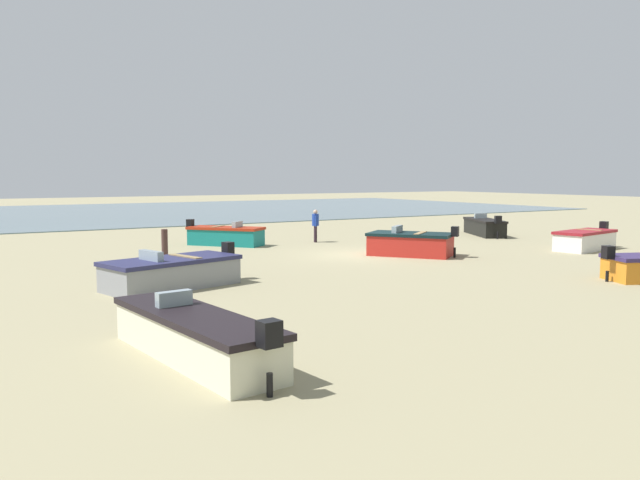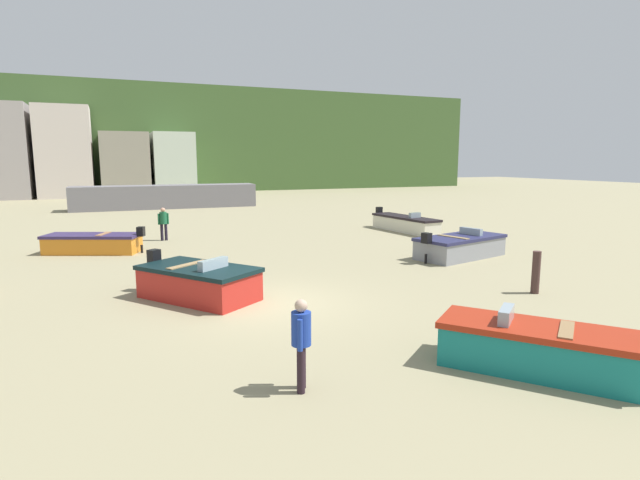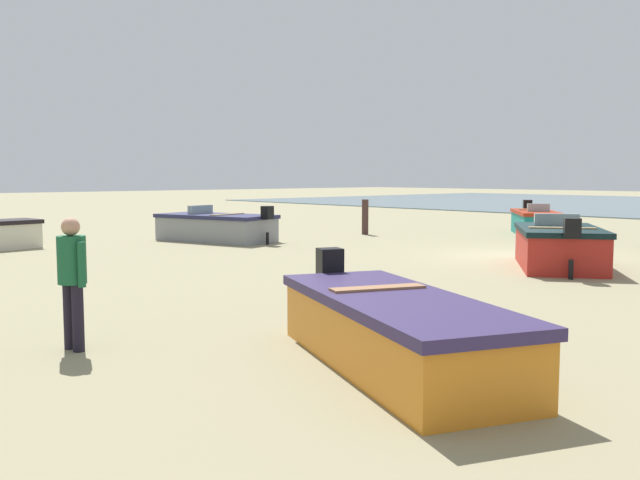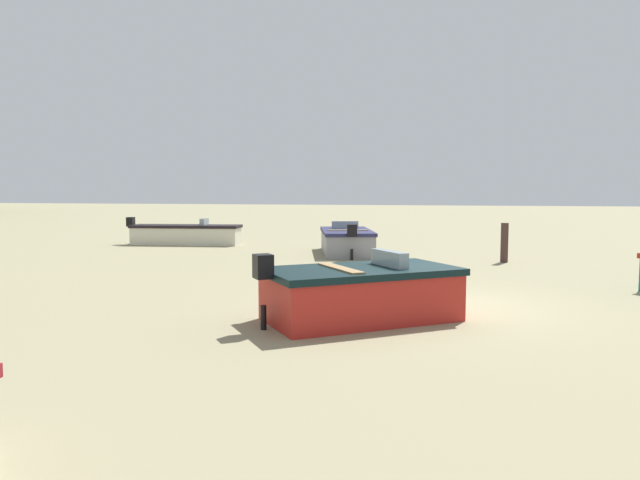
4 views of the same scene
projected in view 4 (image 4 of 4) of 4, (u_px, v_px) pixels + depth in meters
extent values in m
plane|color=gray|center=(434.00, 305.00, 11.79)|extent=(160.00, 160.00, 0.00)
cube|color=gray|center=(346.00, 243.00, 21.43)|extent=(4.14, 2.61, 0.75)
cube|color=#24254C|center=(346.00, 231.00, 21.39)|extent=(4.25, 2.72, 0.12)
cube|color=black|center=(352.00, 230.00, 19.29)|extent=(0.35, 0.38, 0.40)
cylinder|color=black|center=(352.00, 255.00, 19.36)|extent=(0.12, 0.12, 0.38)
cube|color=#8C9EA8|center=(345.00, 225.00, 22.04)|extent=(0.45, 1.02, 0.28)
cube|color=olive|center=(348.00, 231.00, 20.91)|extent=(0.60, 1.44, 0.08)
cube|color=#B4241D|center=(361.00, 297.00, 10.41)|extent=(3.30, 3.65, 0.82)
cube|color=black|center=(361.00, 271.00, 10.37)|extent=(3.42, 3.78, 0.12)
cube|color=black|center=(263.00, 266.00, 9.63)|extent=(0.42, 0.41, 0.40)
cylinder|color=black|center=(263.00, 317.00, 9.70)|extent=(0.14, 0.14, 0.41)
cube|color=#8C9EA8|center=(389.00, 258.00, 10.58)|extent=(0.94, 0.76, 0.28)
cube|color=#94754B|center=(340.00, 270.00, 10.20)|extent=(1.30, 1.04, 0.08)
cube|color=beige|center=(186.00, 236.00, 24.95)|extent=(1.65, 4.66, 0.72)
cube|color=black|center=(186.00, 226.00, 24.91)|extent=(1.74, 4.77, 0.12)
cube|color=black|center=(131.00, 222.00, 25.16)|extent=(0.35, 0.31, 0.40)
cylinder|color=black|center=(131.00, 240.00, 25.22)|extent=(0.11, 0.11, 0.36)
cube|color=#8C9EA8|center=(204.00, 222.00, 24.81)|extent=(0.70, 0.28, 0.28)
cylinder|color=#442D2A|center=(504.00, 243.00, 18.76)|extent=(0.24, 0.24, 1.27)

